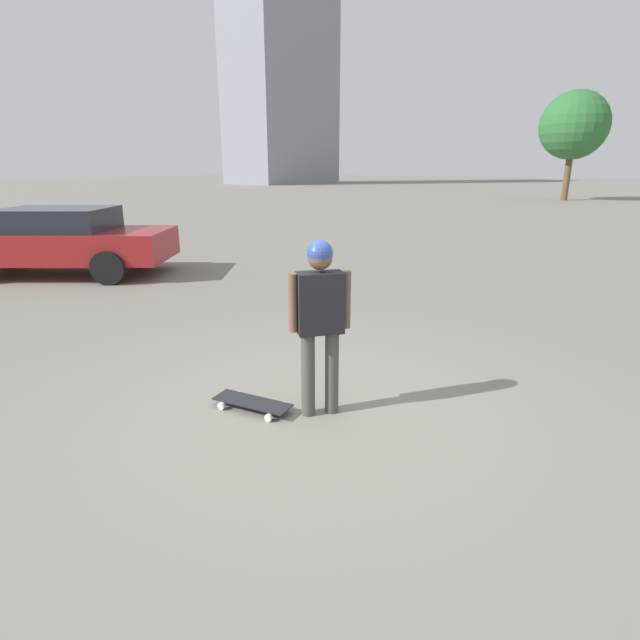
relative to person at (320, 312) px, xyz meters
The scene contains 6 objects.
ground_plane 0.97m from the person, ahead, with size 220.00×220.00×0.00m, color gray.
person is the anchor object (origin of this frame).
skateboard 1.10m from the person, 146.62° to the right, with size 0.79×0.42×0.08m.
car_parked_near 8.21m from the person, behind, with size 4.74×4.35×1.37m.
building_block_distant 68.99m from the person, 133.54° to the left, with size 8.39×14.23×32.61m.
tree_distant 34.92m from the person, 100.82° to the left, with size 4.31×4.31×6.92m.
Camera 1 is at (2.61, -3.20, 2.16)m, focal length 28.00 mm.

